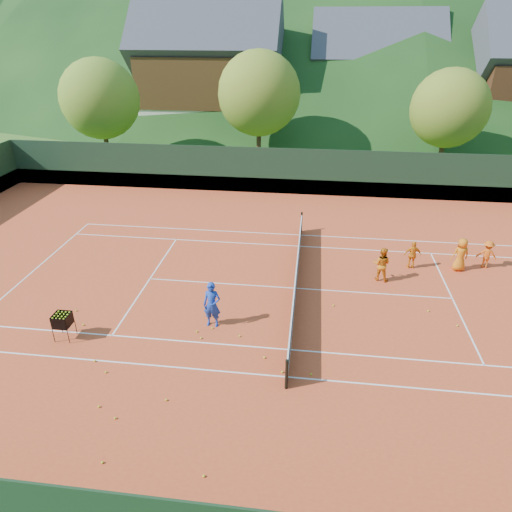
# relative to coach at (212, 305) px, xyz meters

# --- Properties ---
(ground) EXTENTS (400.00, 400.00, 0.00)m
(ground) POSITION_rel_coach_xyz_m (2.92, 3.03, -0.91)
(ground) COLOR #32561A
(ground) RESTS_ON ground
(clay_court) EXTENTS (40.00, 24.00, 0.02)m
(clay_court) POSITION_rel_coach_xyz_m (2.92, 3.03, -0.90)
(clay_court) COLOR #C4411F
(clay_court) RESTS_ON ground
(coach) EXTENTS (0.68, 0.47, 1.79)m
(coach) POSITION_rel_coach_xyz_m (0.00, 0.00, 0.00)
(coach) COLOR #193CA6
(coach) RESTS_ON clay_court
(student_a) EXTENTS (0.88, 0.77, 1.53)m
(student_a) POSITION_rel_coach_xyz_m (6.54, 4.23, -0.13)
(student_a) COLOR orange
(student_a) RESTS_ON clay_court
(student_b) EXTENTS (0.79, 0.37, 1.32)m
(student_b) POSITION_rel_coach_xyz_m (8.08, 5.52, -0.23)
(student_b) COLOR orange
(student_b) RESTS_ON clay_court
(student_c) EXTENTS (0.84, 0.64, 1.55)m
(student_c) POSITION_rel_coach_xyz_m (10.16, 5.58, -0.12)
(student_c) COLOR orange
(student_c) RESTS_ON clay_court
(student_d) EXTENTS (0.94, 0.67, 1.32)m
(student_d) POSITION_rel_coach_xyz_m (11.45, 6.01, -0.24)
(student_d) COLOR #D75A13
(student_d) RESTS_ON clay_court
(tennis_ball_0) EXTENTS (0.07, 0.07, 0.07)m
(tennis_ball_0) POSITION_rel_coach_xyz_m (-0.24, -0.88, -0.86)
(tennis_ball_0) COLOR #C4DC24
(tennis_ball_0) RESTS_ON clay_court
(tennis_ball_1) EXTENTS (0.07, 0.07, 0.07)m
(tennis_ball_1) POSITION_rel_coach_xyz_m (8.15, 1.91, -0.86)
(tennis_ball_1) COLOR #C4DC24
(tennis_ball_1) RESTS_ON clay_court
(tennis_ball_2) EXTENTS (0.07, 0.07, 0.07)m
(tennis_ball_2) POSITION_rel_coach_xyz_m (0.02, -0.24, -0.86)
(tennis_ball_2) COLOR #C4DC24
(tennis_ball_2) RESTS_ON clay_court
(tennis_ball_3) EXTENTS (0.07, 0.07, 0.07)m
(tennis_ball_3) POSITION_rel_coach_xyz_m (-2.46, -4.44, -0.86)
(tennis_ball_3) COLOR #C4DC24
(tennis_ball_3) RESTS_ON clay_court
(tennis_ball_4) EXTENTS (0.07, 0.07, 0.07)m
(tennis_ball_4) POSITION_rel_coach_xyz_m (-1.55, -6.24, -0.86)
(tennis_ball_4) COLOR #C4DC24
(tennis_ball_4) RESTS_ON clay_court
(tennis_ball_5) EXTENTS (0.07, 0.07, 0.07)m
(tennis_ball_5) POSITION_rel_coach_xyz_m (2.11, -1.65, -0.86)
(tennis_ball_5) COLOR #C4DC24
(tennis_ball_5) RESTS_ON clay_court
(tennis_ball_6) EXTENTS (0.07, 0.07, 0.07)m
(tennis_ball_6) POSITION_rel_coach_xyz_m (-0.48, -0.52, -0.86)
(tennis_ball_6) COLOR #C4DC24
(tennis_ball_6) RESTS_ON clay_court
(tennis_ball_7) EXTENTS (0.07, 0.07, 0.07)m
(tennis_ball_7) POSITION_rel_coach_xyz_m (9.01, 1.04, -0.86)
(tennis_ball_7) COLOR #C4DC24
(tennis_ball_7) RESTS_ON clay_court
(tennis_ball_8) EXTENTS (0.07, 0.07, 0.07)m
(tennis_ball_8) POSITION_rel_coach_xyz_m (3.68, -2.27, -0.86)
(tennis_ball_8) COLOR #C4DC24
(tennis_ball_8) RESTS_ON clay_court
(tennis_ball_9) EXTENTS (0.07, 0.07, 0.07)m
(tennis_ball_9) POSITION_rel_coach_xyz_m (4.48, 1.84, -0.86)
(tennis_ball_9) COLOR #C4DC24
(tennis_ball_9) RESTS_ON clay_court
(tennis_ball_10) EXTENTS (0.07, 0.07, 0.07)m
(tennis_ball_10) POSITION_rel_coach_xyz_m (-4.78, -0.64, -0.86)
(tennis_ball_10) COLOR #C4DC24
(tennis_ball_10) RESTS_ON clay_court
(tennis_ball_11) EXTENTS (0.07, 0.07, 0.07)m
(tennis_ball_11) POSITION_rel_coach_xyz_m (-0.58, -3.94, -0.86)
(tennis_ball_11) COLOR #C4DC24
(tennis_ball_11) RESTS_ON clay_court
(tennis_ball_12) EXTENTS (0.07, 0.07, 0.07)m
(tennis_ball_12) POSITION_rel_coach_xyz_m (-5.49, 0.22, -0.86)
(tennis_ball_12) COLOR #C4DC24
(tennis_ball_12) RESTS_ON clay_court
(tennis_ball_13) EXTENTS (0.07, 0.07, 0.07)m
(tennis_ball_13) POSITION_rel_coach_xyz_m (-1.81, -4.80, -0.86)
(tennis_ball_13) COLOR #C4DC24
(tennis_ball_13) RESTS_ON clay_court
(tennis_ball_14) EXTENTS (0.07, 0.07, 0.07)m
(tennis_ball_14) POSITION_rel_coach_xyz_m (2.75, -2.28, -0.86)
(tennis_ball_14) COLOR #C4DC24
(tennis_ball_14) RESTS_ON clay_court
(tennis_ball_15) EXTENTS (0.07, 0.07, 0.07)m
(tennis_ball_15) POSITION_rel_coach_xyz_m (1.10, -0.59, -0.86)
(tennis_ball_15) COLOR #C4DC24
(tennis_ball_15) RESTS_ON clay_court
(tennis_ball_16) EXTENTS (0.07, 0.07, 0.07)m
(tennis_ball_16) POSITION_rel_coach_xyz_m (-3.46, -2.52, -0.86)
(tennis_ball_16) COLOR #C4DC24
(tennis_ball_16) RESTS_ON clay_court
(tennis_ball_17) EXTENTS (0.07, 0.07, 0.07)m
(tennis_ball_17) POSITION_rel_coach_xyz_m (-2.87, -3.00, -0.86)
(tennis_ball_17) COLOR #C4DC24
(tennis_ball_17) RESTS_ON clay_court
(tennis_ball_18) EXTENTS (0.07, 0.07, 0.07)m
(tennis_ball_18) POSITION_rel_coach_xyz_m (1.11, -6.30, -0.86)
(tennis_ball_18) COLOR #C4DC24
(tennis_ball_18) RESTS_ON clay_court
(court_lines) EXTENTS (23.83, 11.03, 0.00)m
(court_lines) POSITION_rel_coach_xyz_m (2.92, 3.03, -0.89)
(court_lines) COLOR white
(court_lines) RESTS_ON clay_court
(tennis_net) EXTENTS (0.10, 12.07, 1.10)m
(tennis_net) POSITION_rel_coach_xyz_m (2.92, 3.03, -0.39)
(tennis_net) COLOR black
(tennis_net) RESTS_ON clay_court
(perimeter_fence) EXTENTS (40.40, 24.24, 3.00)m
(perimeter_fence) POSITION_rel_coach_xyz_m (2.92, 3.03, 0.35)
(perimeter_fence) COLOR black
(perimeter_fence) RESTS_ON clay_court
(ball_hopper) EXTENTS (0.57, 0.57, 1.00)m
(ball_hopper) POSITION_rel_coach_xyz_m (-5.05, -1.42, -0.15)
(ball_hopper) COLOR black
(ball_hopper) RESTS_ON clay_court
(chalet_left) EXTENTS (13.80, 9.93, 12.92)m
(chalet_left) POSITION_rel_coach_xyz_m (-7.08, 33.03, 4.73)
(chalet_left) COLOR beige
(chalet_left) RESTS_ON ground
(chalet_mid) EXTENTS (12.65, 8.82, 11.45)m
(chalet_mid) POSITION_rel_coach_xyz_m (8.92, 37.03, 4.08)
(chalet_mid) COLOR beige
(chalet_mid) RESTS_ON ground
(tree_a) EXTENTS (6.00, 6.00, 7.88)m
(tree_a) POSITION_rel_coach_xyz_m (-13.08, 21.03, 3.96)
(tree_a) COLOR #402719
(tree_a) RESTS_ON ground
(tree_b) EXTENTS (6.40, 6.40, 8.40)m
(tree_b) POSITION_rel_coach_xyz_m (-1.08, 23.03, 4.28)
(tree_b) COLOR #3C2418
(tree_b) RESTS_ON ground
(tree_c) EXTENTS (5.60, 5.60, 7.35)m
(tree_c) POSITION_rel_coach_xyz_m (12.92, 22.03, 3.63)
(tree_c) COLOR #3F2719
(tree_c) RESTS_ON ground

